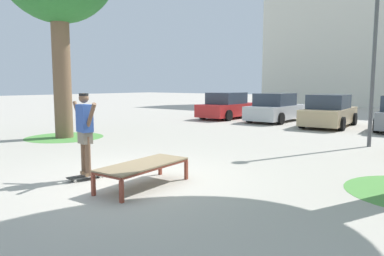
{
  "coord_description": "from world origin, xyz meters",
  "views": [
    {
      "loc": [
        5.68,
        -5.12,
        1.96
      ],
      "look_at": [
        0.71,
        1.13,
        1.0
      ],
      "focal_mm": 34.02,
      "sensor_mm": 36.0,
      "label": 1
    }
  ],
  "objects": [
    {
      "name": "skateboard",
      "position": [
        -0.61,
        -0.73,
        0.08
      ],
      "size": [
        0.34,
        0.82,
        0.09
      ],
      "color": "black",
      "rests_on": "ground"
    },
    {
      "name": "car_red",
      "position": [
        -5.8,
        12.63,
        0.69
      ],
      "size": [
        1.95,
        4.22,
        1.5
      ],
      "color": "red",
      "rests_on": "ground"
    },
    {
      "name": "ground_plane",
      "position": [
        0.0,
        0.0,
        0.0
      ],
      "size": [
        120.0,
        120.0,
        0.0
      ],
      "primitive_type": "plane",
      "color": "#B2AA9E"
    },
    {
      "name": "skater",
      "position": [
        -0.61,
        -0.72,
        1.07
      ],
      "size": [
        1.0,
        0.34,
        1.69
      ],
      "color": "brown",
      "rests_on": "skateboard"
    },
    {
      "name": "skate_box",
      "position": [
        0.71,
        -0.37,
        0.41
      ],
      "size": [
        0.88,
        1.95,
        0.46
      ],
      "color": "brown",
      "rests_on": "ground"
    },
    {
      "name": "car_silver",
      "position": [
        -2.81,
        12.69,
        0.69
      ],
      "size": [
        1.97,
        4.22,
        1.5
      ],
      "color": "#B7BABF",
      "rests_on": "ground"
    },
    {
      "name": "grass_patch_near_left",
      "position": [
        -6.38,
        2.41,
        0.0
      ],
      "size": [
        2.83,
        2.83,
        0.01
      ],
      "primitive_type": "cylinder",
      "color": "#519342",
      "rests_on": "ground"
    },
    {
      "name": "light_post",
      "position": [
        3.0,
        7.3,
        3.83
      ],
      "size": [
        0.36,
        0.36,
        5.83
      ],
      "color": "#4C4C51",
      "rests_on": "ground"
    },
    {
      "name": "car_tan",
      "position": [
        0.18,
        12.06,
        0.69
      ],
      "size": [
        2.15,
        4.31,
        1.5
      ],
      "color": "tan",
      "rests_on": "ground"
    }
  ]
}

